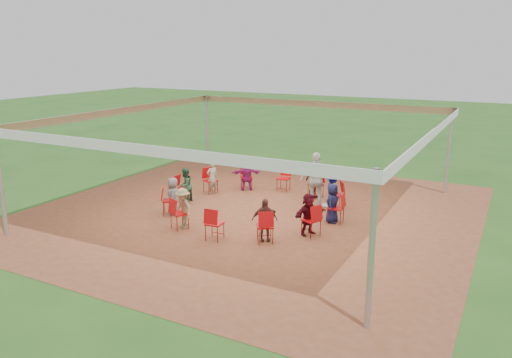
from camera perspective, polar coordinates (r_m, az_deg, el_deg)
The scene contains 28 objects.
ground at distance 15.69m, azimuth -0.21°, elevation -3.74°, with size 80.00×80.00×0.00m, color #26541A.
dirt_patch at distance 15.69m, azimuth -0.21°, elevation -3.72°, with size 13.00×13.00×0.00m, color brown.
tent at distance 15.12m, azimuth -0.21°, elevation 4.83°, with size 10.33×10.33×3.00m.
chair_0 at distance 14.75m, azimuth 9.15°, elevation -3.30°, with size 0.42×0.44×0.90m, color red, non-canonical shape.
chair_1 at distance 16.04m, azimuth 9.12°, elevation -1.83°, with size 0.42×0.44×0.90m, color red, non-canonical shape.
chair_2 at distance 17.17m, azimuth 6.85°, elevation -0.66°, with size 0.42×0.44×0.90m, color red, non-canonical shape.
chair_3 at distance 17.89m, azimuth 3.17°, elevation 0.05°, with size 0.42×0.44×0.90m, color red, non-canonical shape.
chair_4 at distance 18.07m, azimuth -1.11°, elevation 0.21°, with size 0.42×0.44×0.90m, color red, non-canonical shape.
chair_5 at distance 17.66m, azimuth -5.23°, elevation -0.19°, with size 0.42×0.44×0.90m, color red, non-canonical shape.
chair_6 at distance 16.74m, azimuth -8.43°, elevation -1.11°, with size 0.42×0.44×0.90m, color red, non-canonical shape.
chair_7 at distance 15.51m, azimuth -9.87°, elevation -2.44°, with size 0.42×0.44×0.90m, color red, non-canonical shape.
chair_8 at distance 14.24m, azimuth -8.74°, elevation -3.93°, with size 0.42×0.44×0.90m, color red, non-canonical shape.
chair_9 at distance 13.33m, azimuth -4.76°, elevation -5.12°, with size 0.42×0.44×0.90m, color red, non-canonical shape.
chair_10 at distance 13.09m, azimuth 1.04°, elevation -5.43°, with size 0.42×0.44×0.90m, color red, non-canonical shape.
chair_11 at distance 13.64m, azimuth 6.32°, elevation -4.69°, with size 0.42×0.44×0.90m, color red, non-canonical shape.
person_seated_0 at distance 14.73m, azimuth 8.72°, elevation -2.74°, with size 0.57×0.32×1.16m, color #161942.
person_seated_1 at distance 15.97m, azimuth 8.73°, elevation -1.37°, with size 0.75×0.37×1.16m, color #0D1C95.
person_seated_2 at distance 17.06m, azimuth 6.57°, elevation -0.27°, with size 0.68×0.35×1.16m, color black.
person_seated_3 at distance 17.92m, azimuth -1.07°, elevation 0.54°, with size 1.08×0.40×1.16m, color #991D6F.
person_seated_4 at distance 17.52m, azimuth -5.04°, elevation 0.17°, with size 0.42×0.28×1.16m, color #9F9C8C.
person_seated_5 at distance 16.64m, azimuth -8.09°, elevation -0.70°, with size 0.57×0.33×1.16m, color #255336.
person_seated_6 at distance 15.46m, azimuth -9.44°, elevation -1.94°, with size 0.57×0.32×1.16m, color slate.
person_seated_7 at distance 14.25m, azimuth -8.34°, elevation -3.32°, with size 0.75×0.37×1.16m, color #9A855E.
person_seated_8 at distance 13.16m, azimuth 0.98°, elevation -4.69°, with size 0.68×0.35×1.16m, color brown.
person_seated_9 at distance 13.68m, azimuth 6.00°, elevation -4.01°, with size 1.08×0.40×1.16m, color #400712.
standing_person at distance 15.99m, azimuth 6.91°, elevation -0.12°, with size 1.05×0.54×1.79m, color silver.
cable_coil at distance 15.61m, azimuth 1.78°, elevation -3.77°, with size 0.35×0.35×0.03m.
laptop at distance 14.78m, azimuth 8.10°, elevation -2.79°, with size 0.26×0.32×0.21m.
Camera 1 is at (7.01, -13.15, 4.92)m, focal length 35.00 mm.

